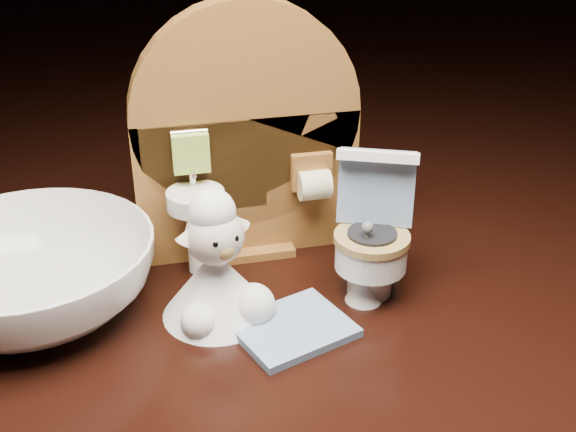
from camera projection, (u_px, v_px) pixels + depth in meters
name	position (u px, v px, depth m)	size (l,w,h in m)	color
backdrop_panel	(246.00, 149.00, 0.41)	(0.13, 0.05, 0.15)	brown
toy_toilet	(373.00, 239.00, 0.39)	(0.05, 0.06, 0.08)	white
bath_mat	(293.00, 328.00, 0.37)	(0.06, 0.05, 0.00)	#6F88AB
toilet_brush	(364.00, 280.00, 0.39)	(0.02, 0.02, 0.05)	white
plush_lamb	(217.00, 274.00, 0.37)	(0.06, 0.06, 0.07)	white
ceramic_bowl	(32.00, 276.00, 0.38)	(0.13, 0.13, 0.04)	white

